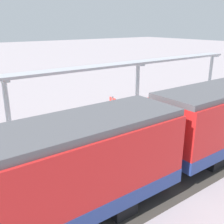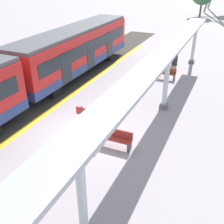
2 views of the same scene
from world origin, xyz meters
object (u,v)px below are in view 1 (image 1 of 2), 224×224
(canopy_pillar_third, at_px, (8,110))
(passenger_waiting_near_edge, at_px, (178,121))
(bench_far_end, at_px, (91,121))
(canopy_pillar_second, at_px, (137,87))
(bench_mid_platform, at_px, (187,98))
(canopy_pillar_nearest, at_px, (210,74))
(platform_info_sign, at_px, (113,110))

(canopy_pillar_third, bearing_deg, passenger_waiting_near_edge, -123.91)
(canopy_pillar_third, bearing_deg, bench_far_end, -102.30)
(canopy_pillar_second, distance_m, bench_mid_platform, 4.86)
(canopy_pillar_nearest, bearing_deg, canopy_pillar_third, 90.00)
(canopy_pillar_second, xyz_separation_m, bench_mid_platform, (-1.14, -4.53, -1.35))
(canopy_pillar_second, xyz_separation_m, passenger_waiting_near_edge, (-5.32, 1.59, -0.81))
(canopy_pillar_second, xyz_separation_m, bench_far_end, (-1.02, 4.82, -1.35))
(bench_far_end, bearing_deg, platform_info_sign, -150.26)
(canopy_pillar_nearest, xyz_separation_m, passenger_waiting_near_edge, (-5.32, 10.80, -0.81))
(bench_far_end, relative_size, platform_info_sign, 0.69)
(bench_far_end, bearing_deg, canopy_pillar_second, -78.05)
(bench_mid_platform, bearing_deg, canopy_pillar_second, 75.89)
(bench_mid_platform, distance_m, passenger_waiting_near_edge, 7.43)
(canopy_pillar_third, relative_size, passenger_waiting_near_edge, 2.26)
(canopy_pillar_nearest, height_order, bench_far_end, canopy_pillar_nearest)
(passenger_waiting_near_edge, bearing_deg, canopy_pillar_second, -16.63)
(canopy_pillar_nearest, xyz_separation_m, canopy_pillar_second, (0.00, 9.21, 0.00))
(bench_mid_platform, xyz_separation_m, platform_info_sign, (-1.20, 8.60, 0.89))
(canopy_pillar_second, bearing_deg, platform_info_sign, 119.96)
(bench_far_end, relative_size, passenger_waiting_near_edge, 0.97)
(canopy_pillar_nearest, height_order, passenger_waiting_near_edge, canopy_pillar_nearest)
(canopy_pillar_second, relative_size, canopy_pillar_third, 1.00)
(canopy_pillar_nearest, distance_m, canopy_pillar_second, 9.21)
(canopy_pillar_second, height_order, canopy_pillar_third, same)
(canopy_pillar_third, relative_size, platform_info_sign, 1.60)
(canopy_pillar_third, xyz_separation_m, platform_info_sign, (-2.34, -5.43, -0.46))
(canopy_pillar_nearest, height_order, bench_mid_platform, canopy_pillar_nearest)
(passenger_waiting_near_edge, bearing_deg, bench_mid_platform, -55.70)
(canopy_pillar_second, height_order, passenger_waiting_near_edge, canopy_pillar_second)
(canopy_pillar_second, xyz_separation_m, canopy_pillar_third, (0.00, 9.50, 0.00))
(platform_info_sign, bearing_deg, canopy_pillar_third, 66.67)
(canopy_pillar_third, bearing_deg, canopy_pillar_second, -90.00)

